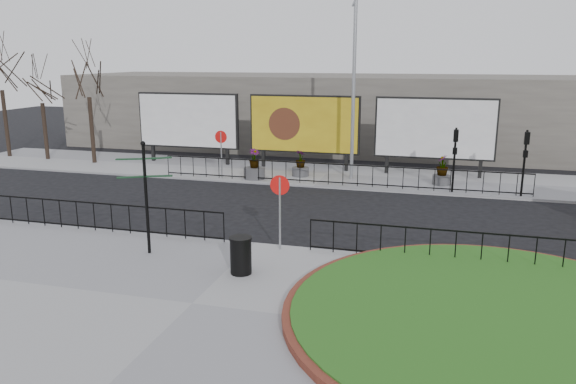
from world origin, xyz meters
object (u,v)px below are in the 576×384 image
(billboard_mid, at_px, (304,125))
(lamp_post, at_px, (354,86))
(litter_bin, at_px, (241,255))
(fingerpost_sign, at_px, (146,187))
(planter_c, at_px, (442,173))
(planter_b, at_px, (301,166))
(planter_a, at_px, (254,169))

(billboard_mid, xyz_separation_m, lamp_post, (3.01, -1.97, 2.23))
(lamp_post, distance_m, litter_bin, 14.38)
(fingerpost_sign, relative_size, planter_c, 2.45)
(fingerpost_sign, relative_size, planter_b, 2.62)
(lamp_post, relative_size, planter_c, 6.25)
(billboard_mid, height_order, planter_c, billboard_mid)
(fingerpost_sign, bearing_deg, planter_b, 59.13)
(planter_c, bearing_deg, planter_a, -172.83)
(fingerpost_sign, bearing_deg, planter_c, 31.84)
(fingerpost_sign, distance_m, planter_a, 11.72)
(fingerpost_sign, xyz_separation_m, litter_bin, (3.45, -0.86, -1.63))
(billboard_mid, distance_m, litter_bin, 15.95)
(planter_a, xyz_separation_m, planter_c, (9.33, 1.17, 0.07))
(planter_a, relative_size, planter_b, 1.13)
(lamp_post, distance_m, fingerpost_sign, 13.85)
(billboard_mid, bearing_deg, planter_a, -119.40)
(planter_a, xyz_separation_m, planter_b, (2.13, 1.28, -0.01))
(planter_a, bearing_deg, lamp_post, 14.77)
(billboard_mid, bearing_deg, fingerpost_sign, -95.57)
(billboard_mid, height_order, planter_b, billboard_mid)
(planter_a, bearing_deg, litter_bin, -72.91)
(fingerpost_sign, relative_size, planter_a, 2.33)
(planter_b, xyz_separation_m, planter_c, (7.20, -0.10, 0.08))
(planter_b, bearing_deg, planter_a, -149.08)
(fingerpost_sign, xyz_separation_m, planter_a, (-0.38, 11.60, -1.66))
(lamp_post, height_order, planter_b, lamp_post)
(billboard_mid, height_order, lamp_post, lamp_post)
(planter_a, height_order, planter_b, planter_a)
(fingerpost_sign, bearing_deg, litter_bin, -37.19)
(fingerpost_sign, distance_m, planter_b, 13.10)
(lamp_post, xyz_separation_m, litter_bin, (-1.01, -13.73, -4.15))
(litter_bin, relative_size, planter_b, 0.80)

